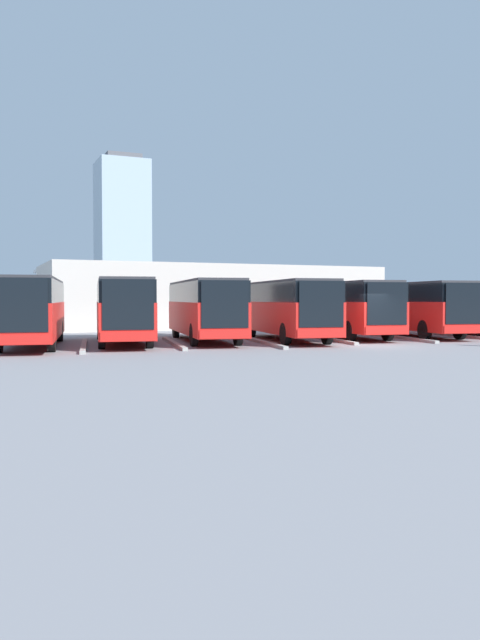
# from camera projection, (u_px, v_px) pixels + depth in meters

# --- Properties ---
(ground_plane) EXTENTS (600.00, 600.00, 0.00)m
(ground_plane) POSITION_uv_depth(u_px,v_px,m) (371.00, 345.00, 30.11)
(ground_plane) COLOR gray
(bus_1) EXTENTS (4.20, 11.01, 3.20)m
(bus_1) POSITION_uv_depth(u_px,v_px,m) (466.00, 306.00, 39.18)
(bus_1) COLOR red
(bus_1) RESTS_ON ground_plane
(curb_divider_1) EXTENTS (1.57, 7.90, 0.15)m
(curb_divider_1) POSITION_uv_depth(u_px,v_px,m) (457.00, 335.00, 36.93)
(curb_divider_1) COLOR #9E9E99
(curb_divider_1) RESTS_ON ground_plane
(bus_2) EXTENTS (4.20, 11.01, 3.20)m
(bus_2) POSITION_uv_depth(u_px,v_px,m) (412.00, 307.00, 37.29)
(bus_2) COLOR red
(bus_2) RESTS_ON ground_plane
(curb_divider_2) EXTENTS (1.57, 7.90, 0.15)m
(curb_divider_2) POSITION_uv_depth(u_px,v_px,m) (399.00, 337.00, 35.04)
(curb_divider_2) COLOR #9E9E99
(curb_divider_2) RESTS_ON ground_plane
(bus_3) EXTENTS (4.20, 11.01, 3.20)m
(bus_3) POSITION_uv_depth(u_px,v_px,m) (345.00, 307.00, 36.21)
(bus_3) COLOR red
(bus_3) RESTS_ON ground_plane
(curb_divider_3) EXTENTS (1.57, 7.90, 0.15)m
(curb_divider_3) POSITION_uv_depth(u_px,v_px,m) (327.00, 339.00, 33.96)
(curb_divider_3) COLOR #9E9E99
(curb_divider_3) RESTS_ON ground_plane
(bus_4) EXTENTS (4.20, 11.01, 3.20)m
(bus_4) POSITION_uv_depth(u_px,v_px,m) (286.00, 307.00, 33.63)
(bus_4) COLOR red
(bus_4) RESTS_ON ground_plane
(curb_divider_4) EXTENTS (1.57, 7.90, 0.15)m
(curb_divider_4) POSITION_uv_depth(u_px,v_px,m) (262.00, 342.00, 31.38)
(curb_divider_4) COLOR #9E9E99
(curb_divider_4) RESTS_ON ground_plane
(bus_5) EXTENTS (4.20, 11.01, 3.20)m
(bus_5) POSITION_uv_depth(u_px,v_px,m) (204.00, 308.00, 32.89)
(bus_5) COLOR red
(bus_5) RESTS_ON ground_plane
(curb_divider_5) EXTENTS (1.57, 7.90, 0.15)m
(curb_divider_5) POSITION_uv_depth(u_px,v_px,m) (174.00, 343.00, 30.65)
(curb_divider_5) COLOR #9E9E99
(curb_divider_5) RESTS_ON ground_plane
(bus_6) EXTENTS (4.20, 11.01, 3.20)m
(bus_6) POSITION_uv_depth(u_px,v_px,m) (122.00, 308.00, 31.28)
(bus_6) COLOR red
(bus_6) RESTS_ON ground_plane
(curb_divider_6) EXTENTS (1.57, 7.90, 0.15)m
(curb_divider_6) POSITION_uv_depth(u_px,v_px,m) (84.00, 346.00, 29.03)
(curb_divider_6) COLOR #9E9E99
(curb_divider_6) RESTS_ON ground_plane
(bus_7) EXTENTS (4.20, 11.01, 3.20)m
(bus_7) POSITION_uv_depth(u_px,v_px,m) (32.00, 309.00, 29.32)
(bus_7) COLOR red
(bus_7) RESTS_ON ground_plane
(station_building) EXTENTS (26.04, 14.42, 4.82)m
(station_building) POSITION_uv_depth(u_px,v_px,m) (210.00, 296.00, 50.92)
(station_building) COLOR beige
(station_building) RESTS_ON ground_plane
(office_tower) EXTENTS (20.12, 20.12, 61.23)m
(office_tower) POSITION_uv_depth(u_px,v_px,m) (122.00, 232.00, 258.16)
(office_tower) COLOR #93A8B7
(office_tower) RESTS_ON ground_plane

